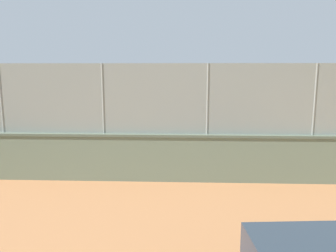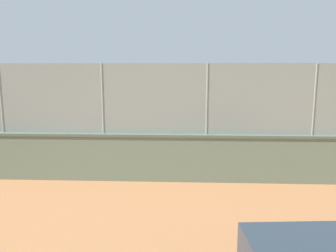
{
  "view_description": "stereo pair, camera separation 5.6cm",
  "coord_description": "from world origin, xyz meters",
  "px_view_note": "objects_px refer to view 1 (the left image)",
  "views": [
    {
      "loc": [
        2.31,
        19.57,
        3.39
      ],
      "look_at": [
        2.49,
        6.13,
        1.1
      ],
      "focal_mm": 35.66,
      "sensor_mm": 36.0,
      "label": 1
    },
    {
      "loc": [
        2.25,
        19.56,
        3.39
      ],
      "look_at": [
        2.49,
        6.13,
        1.1
      ],
      "focal_mm": 35.66,
      "sensor_mm": 36.0,
      "label": 2
    }
  ],
  "objects_px": {
    "player_baseline_waiting": "(196,115)",
    "sports_ball": "(146,119)",
    "player_foreground_swinging": "(135,122)",
    "player_crossing_court": "(90,129)"
  },
  "relations": [
    {
      "from": "player_baseline_waiting",
      "to": "sports_ball",
      "type": "bearing_deg",
      "value": 57.12
    },
    {
      "from": "player_baseline_waiting",
      "to": "sports_ball",
      "type": "height_order",
      "value": "player_baseline_waiting"
    },
    {
      "from": "player_foreground_swinging",
      "to": "player_baseline_waiting",
      "type": "height_order",
      "value": "player_baseline_waiting"
    },
    {
      "from": "player_crossing_court",
      "to": "sports_ball",
      "type": "bearing_deg",
      "value": 169.99
    },
    {
      "from": "player_foreground_swinging",
      "to": "player_crossing_court",
      "type": "height_order",
      "value": "player_crossing_court"
    },
    {
      "from": "player_foreground_swinging",
      "to": "player_baseline_waiting",
      "type": "relative_size",
      "value": 0.85
    },
    {
      "from": "player_crossing_court",
      "to": "sports_ball",
      "type": "xyz_separation_m",
      "value": [
        -2.41,
        0.43,
        0.49
      ]
    },
    {
      "from": "player_foreground_swinging",
      "to": "sports_ball",
      "type": "xyz_separation_m",
      "value": [
        -0.7,
        2.41,
        0.52
      ]
    },
    {
      "from": "player_foreground_swinging",
      "to": "player_baseline_waiting",
      "type": "bearing_deg",
      "value": -158.49
    },
    {
      "from": "player_baseline_waiting",
      "to": "sports_ball",
      "type": "distance_m",
      "value": 4.31
    }
  ]
}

